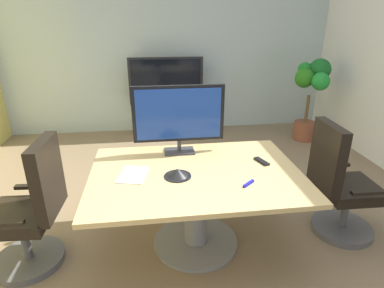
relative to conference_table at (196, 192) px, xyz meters
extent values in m
plane|color=#7A664C|center=(-0.01, 0.16, -0.54)|extent=(7.12, 7.12, 0.00)
cube|color=#9EB2B7|center=(-0.01, 3.22, 0.94)|extent=(5.56, 0.10, 2.95)
cube|color=tan|center=(0.00, 0.00, 0.17)|extent=(1.74, 1.22, 0.04)
cylinder|color=slate|center=(0.00, 0.00, -0.19)|extent=(0.20, 0.20, 0.68)
cylinder|color=slate|center=(0.00, 0.00, -0.52)|extent=(0.76, 0.76, 0.03)
cylinder|color=#4C4C51|center=(-1.42, -0.07, -0.51)|extent=(0.56, 0.56, 0.06)
cylinder|color=#4C4C51|center=(-1.42, -0.07, -0.30)|extent=(0.07, 0.07, 0.36)
cube|color=black|center=(-1.42, -0.07, -0.08)|extent=(0.51, 0.51, 0.10)
cube|color=black|center=(-1.15, -0.08, 0.25)|extent=(0.12, 0.46, 0.60)
cube|color=black|center=(-1.38, 0.19, 0.04)|extent=(0.28, 0.07, 0.03)
cube|color=black|center=(-1.41, -0.33, 0.04)|extent=(0.28, 0.07, 0.03)
cylinder|color=#4C4C51|center=(1.42, -0.01, -0.51)|extent=(0.56, 0.56, 0.06)
cylinder|color=#4C4C51|center=(1.42, -0.01, -0.30)|extent=(0.07, 0.07, 0.36)
cube|color=black|center=(1.42, -0.01, -0.08)|extent=(0.50, 0.50, 0.10)
cube|color=black|center=(1.15, -0.01, 0.25)|extent=(0.10, 0.46, 0.60)
cube|color=black|center=(1.39, -0.27, 0.04)|extent=(0.28, 0.06, 0.03)
cube|color=black|center=(1.41, 0.25, 0.04)|extent=(0.28, 0.06, 0.03)
cube|color=#333338|center=(-0.10, 0.43, 0.20)|extent=(0.28, 0.18, 0.02)
cylinder|color=#333338|center=(-0.10, 0.43, 0.25)|extent=(0.04, 0.04, 0.10)
cube|color=black|center=(-0.10, 0.44, 0.56)|extent=(0.84, 0.04, 0.52)
cube|color=navy|center=(-0.10, 0.42, 0.56)|extent=(0.77, 0.01, 0.47)
cube|color=#B7BABC|center=(-0.08, 2.87, -0.26)|extent=(0.90, 0.36, 0.55)
cube|color=black|center=(-0.08, 2.85, 0.39)|extent=(1.20, 0.06, 0.76)
cube|color=black|center=(-0.08, 2.82, 0.39)|extent=(1.12, 0.01, 0.69)
cylinder|color=brown|center=(2.15, 2.34, -0.39)|extent=(0.34, 0.34, 0.30)
cylinder|color=brown|center=(2.15, 2.34, -0.02)|extent=(0.05, 0.05, 0.44)
sphere|color=#165B22|center=(2.27, 2.35, 0.61)|extent=(0.34, 0.34, 0.34)
sphere|color=#1F8F33|center=(2.24, 2.53, 0.48)|extent=(0.22, 0.22, 0.22)
sphere|color=#1A7224|center=(2.07, 2.44, 0.61)|extent=(0.21, 0.21, 0.21)
sphere|color=#246E18|center=(2.01, 2.29, 0.49)|extent=(0.29, 0.29, 0.29)
sphere|color=#1E862F|center=(2.18, 2.12, 0.47)|extent=(0.27, 0.27, 0.27)
cone|color=black|center=(-0.16, -0.06, 0.22)|extent=(0.19, 0.19, 0.07)
cylinder|color=black|center=(-0.16, -0.06, 0.19)|extent=(0.22, 0.22, 0.01)
cube|color=black|center=(0.60, 0.11, 0.20)|extent=(0.10, 0.18, 0.02)
cube|color=#1919A5|center=(0.37, -0.26, 0.20)|extent=(0.11, 0.10, 0.02)
cube|color=white|center=(-0.52, 0.01, 0.19)|extent=(0.27, 0.34, 0.01)
camera|label=1|loc=(-0.34, -2.35, 1.41)|focal=29.91mm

